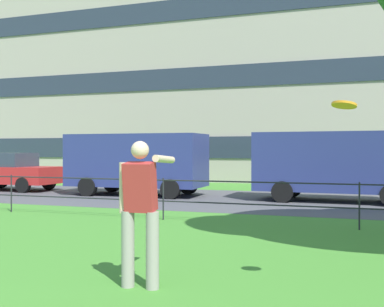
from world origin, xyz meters
TOP-DOWN VIEW (x-y plane):
  - street_strip at (0.00, 15.38)m, footprint 80.00×6.91m
  - park_fence at (0.00, 10.32)m, footprint 35.49×0.04m
  - person_thrower at (1.93, 4.98)m, footprint 0.51×0.79m
  - frisbee at (4.29, 5.16)m, footprint 0.36×0.36m
  - car_red_center at (-9.18, 15.97)m, footprint 4.02×1.84m
  - panel_van_left at (-3.32, 15.76)m, footprint 5.02×2.15m
  - panel_van_right at (3.66, 15.91)m, footprint 5.06×2.22m
  - apartment_building_background at (-4.41, 31.15)m, footprint 39.79×16.24m

SIDE VIEW (x-z plane):
  - street_strip at x=0.00m, z-range 0.00..0.01m
  - park_fence at x=0.00m, z-range 0.17..1.17m
  - car_red_center at x=-9.18m, z-range 0.01..1.55m
  - person_thrower at x=1.93m, z-range 0.08..1.86m
  - panel_van_left at x=-3.32m, z-range 0.15..2.39m
  - panel_van_right at x=3.66m, z-range 0.15..2.39m
  - frisbee at x=4.29m, z-range 2.12..2.21m
  - apartment_building_background at x=-4.41m, z-range 0.00..18.27m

